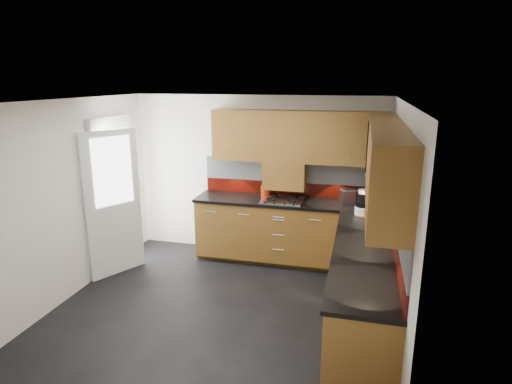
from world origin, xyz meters
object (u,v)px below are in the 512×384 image
(utensil_pot, at_px, (265,190))
(food_processor, at_px, (363,203))
(gas_hob, at_px, (283,200))
(toaster, at_px, (350,196))

(utensil_pot, distance_m, food_processor, 1.49)
(gas_hob, relative_size, toaster, 1.80)
(utensil_pot, xyz_separation_m, toaster, (1.22, -0.04, -0.01))
(gas_hob, relative_size, utensil_pot, 1.22)
(food_processor, bearing_deg, toaster, 109.51)
(toaster, bearing_deg, food_processor, -70.49)
(gas_hob, relative_size, food_processor, 1.77)
(food_processor, bearing_deg, utensil_pot, 159.29)
(toaster, bearing_deg, gas_hob, -173.80)
(utensil_pot, height_order, toaster, utensil_pot)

